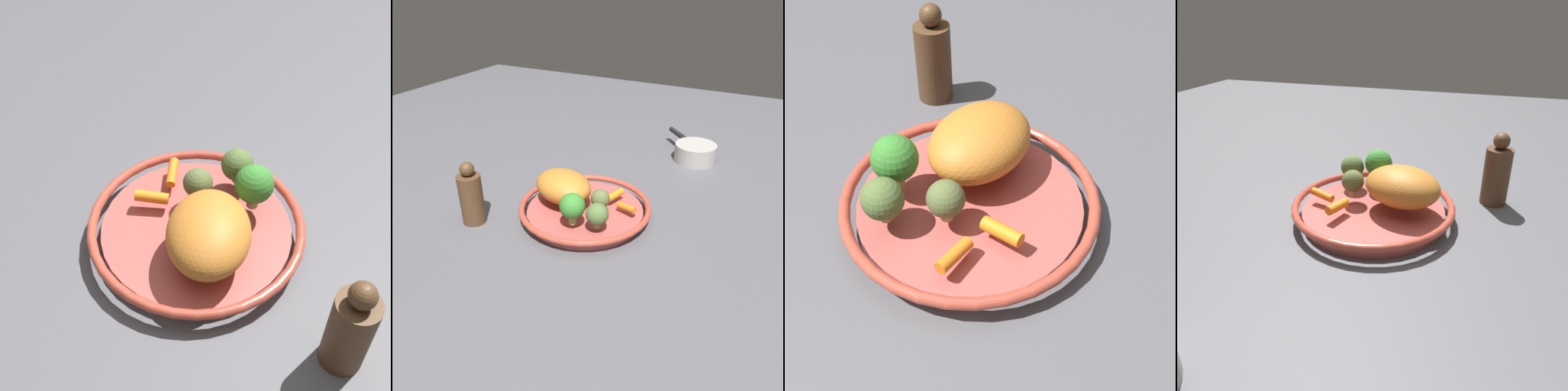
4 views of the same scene
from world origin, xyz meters
The scene contains 9 objects.
ground_plane centered at (0.00, 0.00, 0.00)m, with size 2.60×2.60×0.00m, color #4C4C51.
serving_bowl centered at (0.00, 0.00, 0.02)m, with size 0.32×0.32×0.04m.
roast_chicken_piece centered at (0.01, -0.06, 0.07)m, with size 0.15×0.11×0.07m, color #B66B26.
baby_carrot_center centered at (-0.02, 0.10, 0.04)m, with size 0.02×0.02×0.05m, color orange.
baby_carrot_right centered at (-0.06, 0.05, 0.05)m, with size 0.02×0.02×0.05m, color orange.
broccoli_floret_small centered at (0.08, 0.07, 0.07)m, with size 0.05×0.05×0.06m.
broccoli_floret_edge centered at (0.09, 0.02, 0.08)m, with size 0.06×0.06×0.07m.
broccoli_floret_mid centered at (0.01, 0.05, 0.07)m, with size 0.04×0.04×0.05m.
pepper_mill centered at (0.14, -0.23, 0.07)m, with size 0.05×0.05×0.15m.
Camera 1 is at (-0.10, -0.52, 0.65)m, focal length 51.42 mm.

